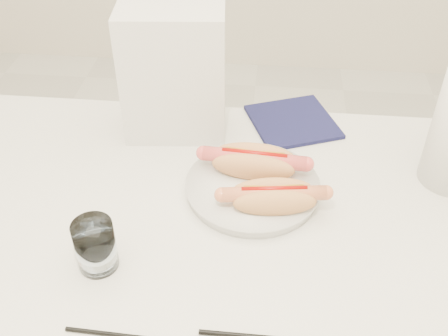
# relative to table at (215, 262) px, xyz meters

# --- Properties ---
(table) EXTENTS (1.20, 0.80, 0.75)m
(table) POSITION_rel_table_xyz_m (0.00, 0.00, 0.00)
(table) COLOR silver
(table) RESTS_ON ground
(plate) EXTENTS (0.31, 0.31, 0.02)m
(plate) POSITION_rel_table_xyz_m (0.06, 0.12, 0.07)
(plate) COLOR silver
(plate) RESTS_ON table
(hotdog_left) EXTENTS (0.19, 0.08, 0.05)m
(hotdog_left) POSITION_rel_table_xyz_m (0.06, 0.15, 0.10)
(hotdog_left) COLOR tan
(hotdog_left) RESTS_ON plate
(hotdog_right) EXTENTS (0.18, 0.09, 0.05)m
(hotdog_right) POSITION_rel_table_xyz_m (0.09, 0.06, 0.10)
(hotdog_right) COLOR tan
(hotdog_right) RESTS_ON plate
(water_glass) EXTENTS (0.06, 0.06, 0.09)m
(water_glass) POSITION_rel_table_xyz_m (-0.17, -0.07, 0.10)
(water_glass) COLOR white
(water_glass) RESTS_ON table
(napkin_box) EXTENTS (0.21, 0.13, 0.27)m
(napkin_box) POSITION_rel_table_xyz_m (-0.11, 0.30, 0.19)
(napkin_box) COLOR silver
(napkin_box) RESTS_ON table
(navy_napkin) EXTENTS (0.22, 0.22, 0.01)m
(navy_napkin) POSITION_rel_table_xyz_m (0.13, 0.35, 0.06)
(navy_napkin) COLOR #13143B
(navy_napkin) RESTS_ON table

